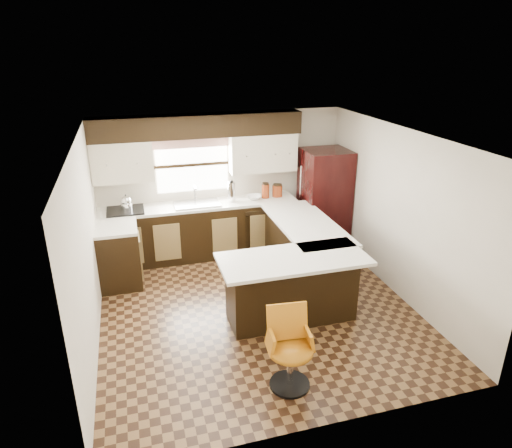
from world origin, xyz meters
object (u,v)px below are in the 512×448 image
object	(u,v)px
peninsula_long	(302,253)
bar_chair	(291,351)
refrigerator	(324,200)
peninsula_return	(291,288)

from	to	relation	value
peninsula_long	bar_chair	xyz separation A→B (m)	(-0.98, -2.21, -0.00)
refrigerator	bar_chair	xyz separation A→B (m)	(-1.78, -3.24, -0.44)
peninsula_long	refrigerator	xyz separation A→B (m)	(0.80, 1.03, 0.44)
refrigerator	bar_chair	world-z (taller)	refrigerator
peninsula_return	refrigerator	bearing A→B (deg)	56.61
peninsula_return	bar_chair	distance (m)	1.31
peninsula_return	refrigerator	xyz separation A→B (m)	(1.32, 2.01, 0.44)
peninsula_return	bar_chair	world-z (taller)	peninsula_return
peninsula_return	peninsula_long	bearing A→B (deg)	61.70
peninsula_return	bar_chair	bearing A→B (deg)	-110.25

